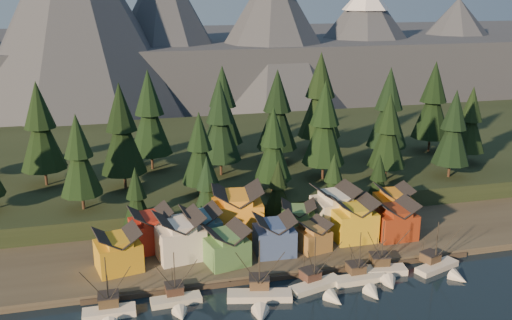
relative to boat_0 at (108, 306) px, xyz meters
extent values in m
plane|color=black|center=(34.88, -8.89, -2.48)|extent=(500.00, 500.00, 0.00)
cube|color=#383329|center=(34.88, 31.11, -1.73)|extent=(400.00, 50.00, 1.50)
cube|color=black|center=(34.88, 81.11, 0.52)|extent=(420.00, 100.00, 6.00)
cube|color=#3F382D|center=(34.88, 7.61, -1.98)|extent=(80.00, 4.00, 1.00)
cube|color=#474D5B|center=(34.88, 231.11, 12.52)|extent=(560.00, 160.00, 30.00)
cone|color=#474D5B|center=(-10.12, 171.11, 42.52)|extent=(100.00, 100.00, 90.00)
cone|color=#474D5B|center=(29.88, 189.11, 33.52)|extent=(80.00, 80.00, 72.00)
cone|color=#474D5B|center=(79.88, 177.11, 31.52)|extent=(84.00, 84.00, 68.00)
cone|color=#474D5B|center=(134.88, 193.11, 26.52)|extent=(92.00, 92.00, 58.00)
cone|color=#474D5B|center=(194.88, 201.11, 22.52)|extent=(88.00, 88.00, 50.00)
cube|color=silver|center=(0.00, 1.05, -2.09)|extent=(9.23, 3.30, 1.75)
cube|color=black|center=(0.00, 1.05, -2.75)|extent=(9.45, 3.36, 0.38)
cube|color=#493B27|center=(0.00, 2.73, -0.39)|extent=(3.51, 3.29, 1.97)
cube|color=black|center=(0.00, 2.73, 0.70)|extent=(3.73, 3.51, 0.22)
cylinder|color=black|center=(0.00, 1.61, 3.66)|extent=(0.20, 0.20, 9.86)
cylinder|color=black|center=(0.01, 4.64, 1.14)|extent=(0.15, 0.15, 4.82)
cube|color=beige|center=(11.97, 2.36, -2.13)|extent=(9.40, 3.44, 1.58)
cone|color=beige|center=(12.24, -2.72, -2.13)|extent=(3.12, 3.31, 2.96)
cube|color=black|center=(11.97, 2.36, -2.72)|extent=(9.63, 3.51, 0.35)
cube|color=#412C22|center=(11.88, 4.05, -0.60)|extent=(3.31, 3.12, 1.78)
cube|color=black|center=(11.88, 4.05, 0.39)|extent=(3.52, 3.33, 0.20)
cylinder|color=black|center=(11.94, 2.92, 3.05)|extent=(0.18, 0.18, 8.89)
cylinder|color=black|center=(11.78, 5.97, 0.78)|extent=(0.14, 0.14, 4.34)
cube|color=beige|center=(27.22, -0.05, -2.08)|extent=(12.50, 6.03, 1.83)
cone|color=beige|center=(25.75, -6.49, -2.08)|extent=(4.26, 4.77, 3.43)
cube|color=black|center=(27.22, -0.05, -2.76)|extent=(12.80, 6.15, 0.40)
cube|color=brown|center=(27.71, 2.10, -0.31)|extent=(4.33, 4.16, 2.06)
cube|color=black|center=(27.71, 2.10, 0.84)|extent=(4.60, 4.43, 0.23)
cylinder|color=black|center=(27.39, 0.66, 3.92)|extent=(0.21, 0.21, 10.28)
cylinder|color=black|center=(28.27, 4.53, 1.29)|extent=(0.16, 0.16, 5.02)
cube|color=beige|center=(38.80, 1.03, -2.11)|extent=(11.26, 6.03, 1.66)
cone|color=beige|center=(40.46, -4.67, -2.11)|extent=(4.03, 4.42, 3.12)
cube|color=black|center=(38.80, 1.03, -2.74)|extent=(11.53, 6.16, 0.36)
cube|color=#4E3329|center=(38.24, 2.93, -0.50)|extent=(4.07, 3.93, 1.87)
cube|color=black|center=(38.24, 2.93, 0.54)|extent=(4.33, 4.19, 0.21)
cylinder|color=black|center=(38.61, 1.66, 3.35)|extent=(0.19, 0.19, 9.36)
cylinder|color=black|center=(37.61, 5.08, 0.96)|extent=(0.15, 0.15, 4.58)
cube|color=beige|center=(48.05, 1.32, -2.12)|extent=(10.87, 3.41, 1.63)
cone|color=beige|center=(48.25, -4.59, -2.12)|extent=(3.18, 3.78, 3.06)
cube|color=black|center=(48.05, 1.32, -2.73)|extent=(11.13, 3.47, 0.36)
cube|color=#4B3A28|center=(47.99, 3.29, -0.54)|extent=(3.36, 3.16, 1.83)
cube|color=black|center=(47.99, 3.29, 0.48)|extent=(3.57, 3.37, 0.20)
cylinder|color=black|center=(48.03, 1.97, 3.23)|extent=(0.18, 0.18, 9.17)
cylinder|color=black|center=(47.91, 5.52, 0.89)|extent=(0.14, 0.14, 4.48)
cube|color=beige|center=(53.80, 3.42, -2.09)|extent=(10.26, 4.73, 1.77)
cone|color=beige|center=(53.01, -1.95, -2.09)|extent=(3.78, 3.82, 3.33)
cube|color=black|center=(53.80, 3.42, -2.75)|extent=(10.51, 4.82, 0.39)
cube|color=#443624|center=(54.07, 5.20, -0.37)|extent=(4.00, 3.81, 2.00)
cube|color=black|center=(54.07, 5.20, 0.74)|extent=(4.25, 4.06, 0.22)
cylinder|color=black|center=(53.89, 4.01, 3.73)|extent=(0.20, 0.20, 9.98)
cylinder|color=black|center=(54.36, 7.23, 1.18)|extent=(0.16, 0.16, 4.88)
cube|color=beige|center=(65.54, 2.13, -2.12)|extent=(10.50, 6.20, 1.64)
cone|color=beige|center=(67.35, -3.08, -2.12)|extent=(4.03, 4.25, 3.07)
cube|color=black|center=(65.54, 2.13, -2.73)|extent=(10.75, 6.33, 0.36)
cube|color=brown|center=(64.93, 3.87, -0.53)|extent=(4.10, 3.97, 1.84)
cube|color=black|center=(64.93, 3.87, 0.49)|extent=(4.36, 4.23, 0.20)
cylinder|color=black|center=(65.34, 2.71, 3.25)|extent=(0.18, 0.18, 9.21)
cylinder|color=black|center=(64.25, 5.84, 0.90)|extent=(0.14, 0.14, 4.50)
cube|color=gold|center=(2.18, 15.48, 1.93)|extent=(9.78, 8.96, 5.81)
cube|color=gold|center=(2.18, 15.48, 5.41)|extent=(6.02, 8.04, 1.19)
cube|color=silver|center=(14.72, 17.90, 2.39)|extent=(10.60, 9.75, 6.74)
cube|color=silver|center=(14.72, 17.90, 6.40)|extent=(6.43, 8.88, 1.31)
cube|color=#4B7D43|center=(23.49, 12.88, 1.73)|extent=(9.57, 9.16, 5.42)
cube|color=#4B7D43|center=(23.49, 12.88, 5.00)|extent=(5.97, 8.22, 1.14)
cube|color=#344A7B|center=(34.34, 14.89, 1.90)|extent=(8.42, 7.50, 5.75)
cube|color=#344A7B|center=(34.34, 14.89, 5.33)|extent=(4.75, 7.21, 1.15)
cube|color=olive|center=(42.86, 14.65, 1.26)|extent=(7.51, 7.51, 4.47)
cube|color=olive|center=(42.86, 14.65, 3.92)|extent=(4.74, 6.75, 0.88)
cube|color=gold|center=(53.41, 17.33, 2.37)|extent=(9.16, 7.73, 6.70)
cube|color=gold|center=(53.41, 17.33, 6.34)|extent=(5.07, 7.54, 1.28)
cube|color=maroon|center=(62.90, 16.04, 1.94)|extent=(8.54, 7.49, 5.83)
cube|color=maroon|center=(62.90, 16.04, 5.44)|extent=(4.72, 7.31, 1.19)
cube|color=maroon|center=(9.27, 23.50, 2.27)|extent=(9.44, 8.67, 6.50)
cube|color=maroon|center=(9.27, 23.50, 6.10)|extent=(5.71, 7.92, 1.17)
cube|color=#335F7A|center=(19.82, 21.98, 2.21)|extent=(8.61, 8.18, 6.38)
cube|color=#335F7A|center=(19.82, 21.98, 5.94)|extent=(5.09, 7.65, 1.10)
cube|color=orange|center=(28.70, 25.85, 3.16)|extent=(11.99, 10.52, 8.28)
cube|color=orange|center=(28.70, 25.85, 8.06)|extent=(7.03, 9.80, 1.55)
cube|color=#507E44|center=(42.26, 22.86, 1.70)|extent=(8.86, 7.89, 5.35)
cube|color=#507E44|center=(42.26, 22.86, 4.89)|extent=(5.53, 6.94, 1.06)
cube|color=silver|center=(51.55, 23.99, 2.67)|extent=(10.02, 9.07, 7.28)
cube|color=silver|center=(51.55, 23.99, 6.95)|extent=(5.81, 8.56, 1.32)
cube|color=orange|center=(66.66, 24.33, 2.23)|extent=(8.63, 8.19, 6.41)
cube|color=orange|center=(66.66, 24.33, 5.97)|extent=(5.08, 7.66, 1.11)
cylinder|color=#332319|center=(-15.12, 59.11, 5.93)|extent=(0.70, 0.70, 4.82)
cone|color=black|center=(-15.12, 59.11, 16.38)|extent=(11.78, 11.78, 16.61)
cone|color=black|center=(-15.12, 59.11, 24.95)|extent=(8.03, 8.03, 12.05)
cylinder|color=#332319|center=(-5.12, 39.11, 5.53)|extent=(0.70, 0.70, 4.01)
cone|color=black|center=(-5.12, 39.11, 14.22)|extent=(9.80, 9.80, 13.81)
cone|color=black|center=(-5.12, 39.11, 21.34)|extent=(6.68, 6.68, 10.02)
cylinder|color=#332319|center=(4.88, 51.11, 5.94)|extent=(0.70, 0.70, 4.83)
cone|color=black|center=(4.88, 51.11, 16.41)|extent=(11.81, 11.81, 16.64)
cone|color=black|center=(4.88, 51.11, 25.00)|extent=(8.05, 8.05, 12.08)
cylinder|color=#332319|center=(12.88, 66.11, 6.02)|extent=(0.70, 0.70, 4.99)
cone|color=black|center=(12.88, 66.11, 16.83)|extent=(12.20, 12.20, 17.19)
cone|color=black|center=(12.88, 66.11, 25.71)|extent=(8.32, 8.32, 12.48)
cylinder|color=#332319|center=(22.88, 41.11, 5.40)|extent=(0.70, 0.70, 3.75)
cone|color=black|center=(22.88, 41.11, 13.53)|extent=(9.17, 9.17, 12.92)
cone|color=black|center=(22.88, 41.11, 20.20)|extent=(6.25, 6.25, 9.38)
cylinder|color=#332319|center=(30.88, 56.11, 5.85)|extent=(0.70, 0.70, 4.64)
cone|color=black|center=(30.88, 56.11, 15.91)|extent=(11.35, 11.35, 15.99)
cone|color=black|center=(30.88, 56.11, 24.16)|extent=(7.74, 7.74, 11.61)
cylinder|color=#332319|center=(40.88, 39.11, 5.46)|extent=(0.70, 0.70, 3.86)
cone|color=black|center=(40.88, 39.11, 13.83)|extent=(9.45, 9.45, 13.31)
cone|color=black|center=(40.88, 39.11, 20.70)|extent=(6.44, 6.44, 9.66)
cylinder|color=#332319|center=(48.88, 63.11, 5.95)|extent=(0.70, 0.70, 4.86)
cone|color=black|center=(48.88, 63.11, 16.47)|extent=(11.87, 11.87, 16.73)
cone|color=black|center=(48.88, 63.11, 25.11)|extent=(8.09, 8.09, 12.14)
cylinder|color=#332319|center=(56.88, 46.11, 5.88)|extent=(0.70, 0.70, 4.70)
cone|color=black|center=(56.88, 46.11, 16.06)|extent=(11.49, 11.49, 16.20)
cone|color=black|center=(56.88, 46.11, 24.42)|extent=(7.84, 7.84, 11.75)
cylinder|color=#332319|center=(64.88, 71.11, 6.26)|extent=(0.70, 0.70, 5.47)
cone|color=black|center=(64.88, 71.11, 18.12)|extent=(13.38, 13.38, 18.85)
cone|color=black|center=(64.88, 71.11, 27.85)|extent=(9.12, 9.12, 13.68)
cylinder|color=#332319|center=(72.88, 41.11, 5.60)|extent=(0.70, 0.70, 4.16)
cone|color=black|center=(72.88, 41.11, 14.61)|extent=(10.16, 10.16, 14.32)
cone|color=black|center=(72.88, 41.11, 22.00)|extent=(6.93, 6.93, 10.39)
cylinder|color=#332319|center=(80.88, 57.11, 5.98)|extent=(0.70, 0.70, 4.91)
cone|color=black|center=(80.88, 57.11, 16.61)|extent=(11.99, 11.99, 16.90)
cone|color=black|center=(80.88, 57.11, 25.33)|extent=(8.18, 8.18, 12.27)
cylinder|color=#332319|center=(90.88, 39.11, 5.64)|extent=(0.70, 0.70, 4.22)
cone|color=black|center=(90.88, 39.11, 14.79)|extent=(10.32, 10.32, 14.55)
cone|color=black|center=(90.88, 39.11, 22.29)|extent=(7.04, 7.04, 10.56)
cylinder|color=#332319|center=(98.88, 63.11, 6.01)|extent=(0.70, 0.70, 4.97)
cone|color=black|center=(98.88, 63.11, 16.79)|extent=(12.16, 12.16, 17.13)
cone|color=black|center=(98.88, 63.11, 25.63)|extent=(8.29, 8.29, 12.44)
cylinder|color=#332319|center=(34.88, 73.11, 5.97)|extent=(0.70, 0.70, 4.89)
cone|color=black|center=(34.88, 73.11, 16.58)|extent=(11.96, 11.96, 16.86)
cone|color=black|center=(34.88, 73.11, 25.28)|extent=(8.16, 8.16, 12.24)
cylinder|color=#332319|center=(102.88, 49.11, 5.53)|extent=(0.70, 0.70, 4.00)
cone|color=black|center=(102.88, 49.11, 14.20)|extent=(9.79, 9.79, 13.79)
cone|color=black|center=(102.88, 49.11, 21.32)|extent=(6.67, 6.67, 10.01)
cylinder|color=#332319|center=(6.88, 31.11, 0.46)|extent=(0.70, 0.70, 2.87)
cone|color=black|center=(6.88, 31.11, 6.67)|extent=(7.01, 7.01, 9.88)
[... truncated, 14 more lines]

